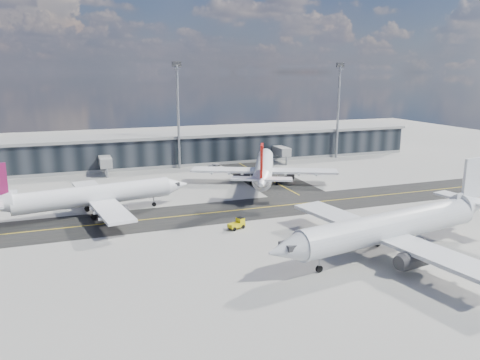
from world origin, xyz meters
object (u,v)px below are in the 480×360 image
Objects in this scene: airliner_af at (91,196)px; service_van at (217,167)px; baggage_tug at (238,223)px; airliner_near at (393,226)px; airliner_redtail at (264,168)px.

service_van is (34.13, 31.66, -2.91)m from airliner_af.
baggage_tug is at bearing 45.11° from airliner_af.
airliner_near is (40.57, -34.76, 0.48)m from airliner_af.
airliner_af is 0.89× the size of airliner_near.
service_van is (-6.44, 66.42, -3.39)m from airliner_near.
airliner_redtail is 0.91× the size of airliner_near.
airliner_near is 25.57m from baggage_tug.
airliner_af is at bearing -146.29° from baggage_tug.
airliner_af is at bearing -151.53° from service_van.
airliner_redtail is at bearing -89.21° from service_van.
baggage_tug is at bearing -96.19° from airliner_redtail.
airliner_near is (1.04, -46.48, 0.19)m from airliner_redtail.
airliner_redtail is 20.90m from service_van.
airliner_redtail is 12.20× the size of baggage_tug.
airliner_near is at bearing -64.51° from airliner_redtail.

